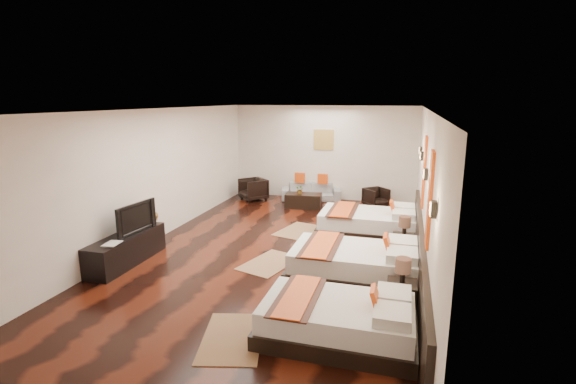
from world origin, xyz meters
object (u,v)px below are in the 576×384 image
(bed_far, at_px, (369,223))
(bed_mid, at_px, (357,263))
(nightstand_a, at_px, (401,294))
(book, at_px, (106,244))
(figurine, at_px, (149,214))
(sofa, at_px, (311,192))
(coffee_table, at_px, (303,201))
(nightstand_b, at_px, (403,244))
(tv, at_px, (132,218))
(armchair_right, at_px, (376,197))
(armchair_left, at_px, (253,189))
(bed_near, at_px, (339,320))
(tv_console, at_px, (127,249))
(table_plant, at_px, (300,189))

(bed_far, bearing_deg, bed_mid, -90.00)
(nightstand_a, relative_size, book, 2.62)
(figurine, bearing_deg, sofa, 66.42)
(sofa, bearing_deg, coffee_table, -103.90)
(nightstand_b, distance_m, sofa, 4.95)
(bed_mid, relative_size, tv, 2.22)
(bed_mid, relative_size, armchair_right, 3.72)
(book, distance_m, armchair_left, 5.87)
(bed_far, xyz_separation_m, tv, (-4.15, -2.68, 0.55))
(bed_mid, height_order, sofa, bed_mid)
(bed_near, xyz_separation_m, armchair_left, (-3.68, 6.73, 0.07))
(nightstand_a, distance_m, coffee_table, 6.01)
(nightstand_b, xyz_separation_m, tv, (-4.89, -1.49, 0.55))
(nightstand_a, height_order, armchair_right, nightstand_a)
(bed_far, bearing_deg, nightstand_b, -57.93)
(bed_near, height_order, nightstand_a, nightstand_a)
(tv, relative_size, armchair_right, 1.68)
(tv, distance_m, coffee_table, 5.16)
(nightstand_a, distance_m, armchair_right, 6.08)
(bed_far, bearing_deg, bed_near, -90.04)
(tv, xyz_separation_m, armchair_right, (4.10, 5.33, -0.57))
(bed_mid, relative_size, armchair_left, 3.06)
(sofa, bearing_deg, tv, -124.85)
(tv_console, bearing_deg, bed_mid, 5.95)
(tv, relative_size, table_plant, 3.78)
(armchair_left, bearing_deg, bed_near, -18.76)
(nightstand_b, relative_size, table_plant, 3.15)
(book, relative_size, sofa, 0.18)
(bed_far, distance_m, figurine, 4.72)
(book, bearing_deg, bed_mid, 13.00)
(bed_far, distance_m, tv, 4.97)
(bed_near, relative_size, bed_far, 0.90)
(tv_console, height_order, armchair_left, armchair_left)
(armchair_right, bearing_deg, nightstand_a, -125.26)
(figurine, relative_size, armchair_right, 0.64)
(figurine, xyz_separation_m, coffee_table, (2.20, 4.07, -0.54))
(sofa, distance_m, coffee_table, 0.97)
(book, height_order, armchair_right, book)
(nightstand_b, distance_m, tv_console, 5.22)
(bed_near, bearing_deg, coffee_table, 107.73)
(armchair_left, distance_m, table_plant, 1.70)
(armchair_right, relative_size, table_plant, 2.25)
(bed_far, relative_size, armchair_right, 3.70)
(bed_mid, height_order, book, bed_mid)
(coffee_table, bearing_deg, bed_far, -44.53)
(armchair_right, distance_m, coffee_table, 2.06)
(table_plant, bearing_deg, armchair_right, 20.16)
(book, bearing_deg, bed_far, 38.94)
(nightstand_b, bearing_deg, sofa, 123.64)
(nightstand_a, bearing_deg, tv_console, 173.98)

